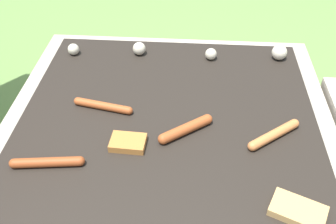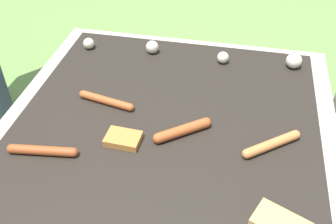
{
  "view_description": "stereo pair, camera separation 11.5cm",
  "coord_description": "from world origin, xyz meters",
  "views": [
    {
      "loc": [
        0.06,
        -0.88,
        1.13
      ],
      "look_at": [
        0.0,
        0.0,
        0.4
      ],
      "focal_mm": 42.0,
      "sensor_mm": 36.0,
      "label": 1
    },
    {
      "loc": [
        0.18,
        -0.86,
        1.13
      ],
      "look_at": [
        0.0,
        0.0,
        0.4
      ],
      "focal_mm": 42.0,
      "sensor_mm": 36.0,
      "label": 2
    }
  ],
  "objects": [
    {
      "name": "sausage_back_left",
      "position": [
        -0.2,
        0.02,
        0.39
      ],
      "size": [
        0.19,
        0.06,
        0.02
      ],
      "color": "#A34C23",
      "rests_on": "grill"
    },
    {
      "name": "ground_plane",
      "position": [
        0.0,
        0.0,
        0.0
      ],
      "size": [
        14.0,
        14.0,
        0.0
      ],
      "primitive_type": "plane",
      "color": "#608442"
    },
    {
      "name": "sausage_mid_right",
      "position": [
        -0.3,
        -0.21,
        0.39
      ],
      "size": [
        0.19,
        0.05,
        0.03
      ],
      "color": "#93421E",
      "rests_on": "grill"
    },
    {
      "name": "sausage_front_center",
      "position": [
        0.3,
        -0.07,
        0.39
      ],
      "size": [
        0.15,
        0.13,
        0.03
      ],
      "color": "#C6753D",
      "rests_on": "grill"
    },
    {
      "name": "mushroom_row",
      "position": [
        0.07,
        0.34,
        0.4
      ],
      "size": [
        0.78,
        0.07,
        0.05
      ],
      "color": "beige",
      "rests_on": "grill"
    },
    {
      "name": "grill",
      "position": [
        0.0,
        0.0,
        0.19
      ],
      "size": [
        0.99,
        0.99,
        0.38
      ],
      "color": "#A89E8C",
      "rests_on": "ground_plane"
    },
    {
      "name": "sausage_mid_left",
      "position": [
        0.05,
        -0.06,
        0.39
      ],
      "size": [
        0.15,
        0.12,
        0.03
      ],
      "color": "#A34C23",
      "rests_on": "grill"
    },
    {
      "name": "bread_slice_right",
      "position": [
        -0.1,
        -0.12,
        0.39
      ],
      "size": [
        0.1,
        0.07,
        0.02
      ],
      "color": "#B27033",
      "rests_on": "grill"
    },
    {
      "name": "bread_slice_center",
      "position": [
        0.32,
        -0.32,
        0.39
      ],
      "size": [
        0.14,
        0.12,
        0.02
      ],
      "color": "tan",
      "rests_on": "grill"
    }
  ]
}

